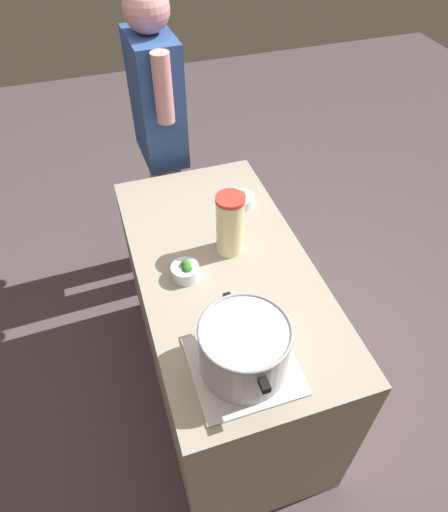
{
  "coord_description": "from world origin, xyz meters",
  "views": [
    {
      "loc": [
        -1.12,
        0.37,
        2.15
      ],
      "look_at": [
        0.0,
        0.0,
        0.95
      ],
      "focal_mm": 31.53,
      "sensor_mm": 36.0,
      "label": 1
    }
  ],
  "objects_px": {
    "lemonade_pitcher": "(230,224)",
    "person_cook": "(161,143)",
    "broccoli_bowl_center": "(186,271)",
    "broccoli_bowl_front": "(241,199)",
    "cooking_pot": "(244,348)"
  },
  "relations": [
    {
      "from": "lemonade_pitcher",
      "to": "broccoli_bowl_center",
      "type": "height_order",
      "value": "lemonade_pitcher"
    },
    {
      "from": "lemonade_pitcher",
      "to": "broccoli_bowl_center",
      "type": "xyz_separation_m",
      "value": [
        -0.09,
        0.2,
        -0.1
      ]
    },
    {
      "from": "cooking_pot",
      "to": "lemonade_pitcher",
      "type": "distance_m",
      "value": 0.53
    },
    {
      "from": "broccoli_bowl_front",
      "to": "broccoli_bowl_center",
      "type": "distance_m",
      "value": 0.48
    },
    {
      "from": "lemonade_pitcher",
      "to": "person_cook",
      "type": "relative_size",
      "value": 0.16
    },
    {
      "from": "broccoli_bowl_center",
      "to": "person_cook",
      "type": "height_order",
      "value": "person_cook"
    },
    {
      "from": "lemonade_pitcher",
      "to": "person_cook",
      "type": "bearing_deg",
      "value": 6.47
    },
    {
      "from": "person_cook",
      "to": "broccoli_bowl_center",
      "type": "bearing_deg",
      "value": 173.21
    },
    {
      "from": "lemonade_pitcher",
      "to": "person_cook",
      "type": "height_order",
      "value": "person_cook"
    },
    {
      "from": "broccoli_bowl_front",
      "to": "broccoli_bowl_center",
      "type": "bearing_deg",
      "value": 135.31
    },
    {
      "from": "cooking_pot",
      "to": "broccoli_bowl_front",
      "type": "xyz_separation_m",
      "value": [
        0.77,
        -0.26,
        -0.08
      ]
    },
    {
      "from": "broccoli_bowl_front",
      "to": "person_cook",
      "type": "bearing_deg",
      "value": 21.68
    },
    {
      "from": "person_cook",
      "to": "cooking_pot",
      "type": "bearing_deg",
      "value": 178.56
    },
    {
      "from": "cooking_pot",
      "to": "lemonade_pitcher",
      "type": "bearing_deg",
      "value": -13.89
    },
    {
      "from": "lemonade_pitcher",
      "to": "person_cook",
      "type": "xyz_separation_m",
      "value": [
        0.83,
        0.09,
        -0.12
      ]
    }
  ]
}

